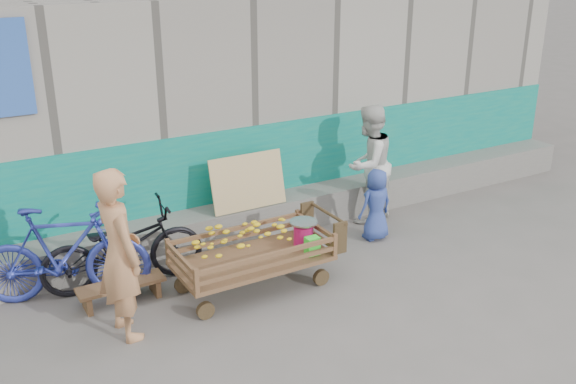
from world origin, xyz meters
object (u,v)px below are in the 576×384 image
bench (121,288)px  vendor_man (120,254)px  woman (368,164)px  bicycle_dark (123,247)px  bicycle_blue (63,254)px  child (376,205)px  banana_cart (250,246)px

bench → vendor_man: vendor_man is taller
woman → bicycle_dark: (-3.45, -0.14, -0.35)m
bicycle_blue → bench: bearing=-105.9°
bench → child: 3.34m
banana_cart → woman: 2.49m
banana_cart → child: bearing=10.8°
bicycle_dark → vendor_man: bearing=169.3°
vendor_man → banana_cart: bearing=-90.9°
bench → vendor_man: bearing=-102.1°
bicycle_dark → bicycle_blue: 0.63m
woman → bicycle_blue: 4.09m
vendor_man → child: bearing=-88.1°
bench → woman: (3.60, 0.49, 0.65)m
woman → vendor_man: bearing=-3.7°
woman → bicycle_blue: woman is taller
woman → bicycle_dark: size_ratio=0.91×
woman → bicycle_blue: size_ratio=0.91×
child → bench: bearing=-1.9°
vendor_man → child: size_ratio=1.81×
banana_cart → vendor_man: (-1.44, -0.15, 0.32)m
bench → bicycle_blue: bicycle_blue is taller
woman → bicycle_dark: bearing=-17.7°
bench → bicycle_dark: (0.15, 0.35, 0.30)m
bicycle_blue → woman: bearing=-67.5°
bicycle_dark → bench: bearing=162.6°
woman → child: 0.71m
bicycle_dark → woman: bearing=-82.1°
child → woman: bearing=-117.0°
bench → bicycle_dark: 0.49m
vendor_man → child: vendor_man is taller
child → vendor_man: bearing=8.0°
bench → banana_cart: bearing=-18.8°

